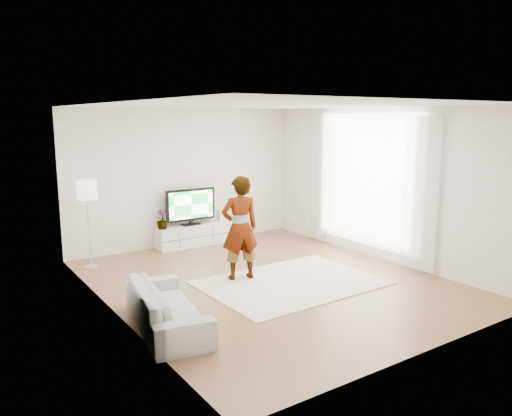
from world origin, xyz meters
TOP-DOWN VIEW (x-y plane):
  - floor at (0.00, 0.00)m, footprint 6.00×6.00m
  - ceiling at (0.00, 0.00)m, footprint 6.00×6.00m
  - wall_left at (-2.50, 0.00)m, footprint 0.02×6.00m
  - wall_right at (2.50, 0.00)m, footprint 0.02×6.00m
  - wall_back at (0.00, 3.00)m, footprint 5.00×0.02m
  - wall_front at (0.00, -3.00)m, footprint 5.00×0.02m
  - window at (2.48, 0.30)m, footprint 0.01×2.60m
  - curtain_near at (2.40, -1.00)m, footprint 0.04×0.70m
  - curtain_far at (2.40, 1.60)m, footprint 0.04×0.70m
  - media_console at (0.01, 2.76)m, footprint 1.52×0.43m
  - television at (0.01, 2.79)m, footprint 1.08×0.21m
  - game_console at (0.68, 2.76)m, footprint 0.06×0.18m
  - potted_plant at (-0.63, 2.77)m, footprint 0.28×0.28m
  - rug at (0.25, -0.27)m, footprint 2.81×2.05m
  - player at (-0.32, 0.37)m, footprint 0.69×0.53m
  - sofa at (-2.10, -0.71)m, footprint 1.05×1.96m
  - floor_lamp at (-2.17, 2.39)m, footprint 0.35×0.35m

SIDE VIEW (x-z plane):
  - floor at x=0.00m, z-range 0.00..0.00m
  - rug at x=0.25m, z-range 0.00..0.01m
  - media_console at x=0.01m, z-range 0.00..0.43m
  - sofa at x=-2.10m, z-range 0.00..0.54m
  - game_console at x=0.68m, z-range 0.43..0.67m
  - potted_plant at x=-0.63m, z-range 0.43..0.82m
  - television at x=0.01m, z-range 0.46..1.21m
  - player at x=-0.32m, z-range 0.01..1.71m
  - floor_lamp at x=-2.17m, z-range 0.54..2.10m
  - curtain_near at x=2.40m, z-range 0.05..2.65m
  - curtain_far at x=2.40m, z-range 0.05..2.65m
  - wall_left at x=-2.50m, z-range 0.00..2.80m
  - wall_right at x=2.50m, z-range 0.00..2.80m
  - wall_back at x=0.00m, z-range 0.00..2.80m
  - wall_front at x=0.00m, z-range 0.00..2.80m
  - window at x=2.48m, z-range 0.20..2.70m
  - ceiling at x=0.00m, z-range 2.80..2.80m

